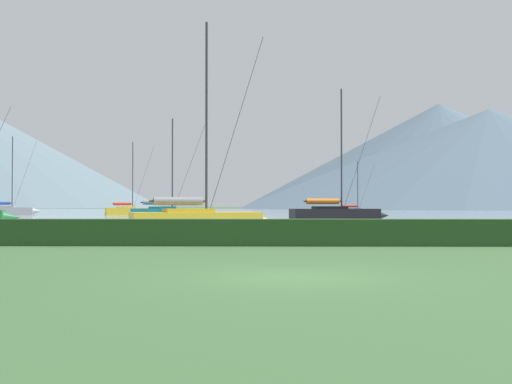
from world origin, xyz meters
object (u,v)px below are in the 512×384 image
Objects in this scene: sailboat_slip_2 at (355,212)px; sailboat_slip_8 at (129,210)px; sailboat_slip_6 at (167,213)px; sailboat_slip_0 at (198,220)px; sailboat_slip_5 at (336,214)px; sailboat_slip_9 at (8,210)px.

sailboat_slip_2 is 0.68× the size of sailboat_slip_8.
sailboat_slip_2 is 0.73× the size of sailboat_slip_6.
sailboat_slip_2 is at bearing 54.94° from sailboat_slip_0.
sailboat_slip_0 is at bearing -125.91° from sailboat_slip_5.
sailboat_slip_5 is at bearing -77.42° from sailboat_slip_8.
sailboat_slip_2 is 0.65× the size of sailboat_slip_9.
sailboat_slip_0 is 1.01× the size of sailboat_slip_5.
sailboat_slip_6 is (-23.96, -25.20, 0.17)m from sailboat_slip_2.
sailboat_slip_5 is (10.27, 21.47, 0.04)m from sailboat_slip_0.
sailboat_slip_9 reaches higher than sailboat_slip_8.
sailboat_slip_8 is 0.95× the size of sailboat_slip_9.
sailboat_slip_2 is at bearing -21.22° from sailboat_slip_9.
sailboat_slip_9 is at bearing 120.02° from sailboat_slip_6.
sailboat_slip_0 is at bearing -74.88° from sailboat_slip_9.
sailboat_slip_2 is 0.66× the size of sailboat_slip_5.
sailboat_slip_8 is at bearing 94.60° from sailboat_slip_6.
sailboat_slip_6 is 43.33m from sailboat_slip_9.
sailboat_slip_2 is 34.77m from sailboat_slip_6.
sailboat_slip_5 is 1.03× the size of sailboat_slip_8.
sailboat_slip_9 reaches higher than sailboat_slip_6.
sailboat_slip_5 reaches higher than sailboat_slip_8.
sailboat_slip_0 is at bearing -124.65° from sailboat_slip_2.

